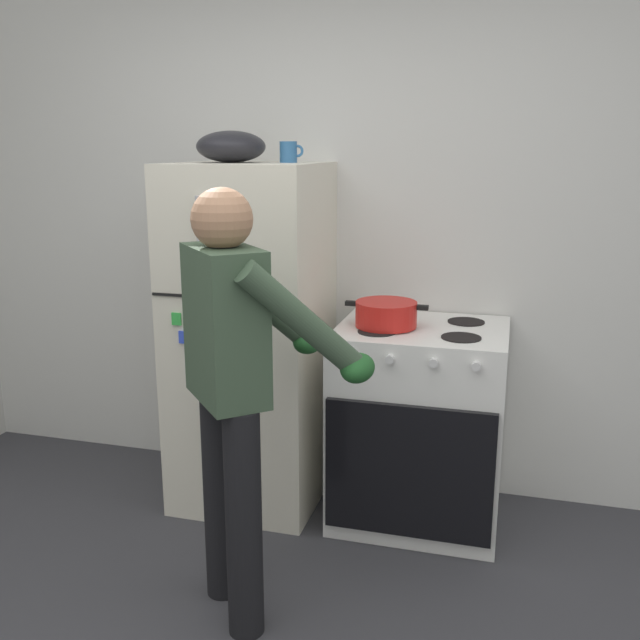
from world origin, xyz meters
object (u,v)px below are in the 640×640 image
stove_range (419,425)px  red_pot (386,314)px  coffee_mug (289,152)px  mixing_bowl (231,147)px  refrigerator (252,337)px  person_cook (237,371)px

stove_range → red_pot: size_ratio=2.50×
stove_range → coffee_mug: coffee_mug is taller
stove_range → mixing_bowl: bearing=179.3°
red_pot → mixing_bowl: mixing_bowl is taller
refrigerator → mixing_bowl: (-0.08, 0.00, 0.90)m
person_cook → coffee_mug: (-0.10, 0.93, 0.75)m
red_pot → refrigerator: bearing=175.7°
coffee_mug → mixing_bowl: bearing=-169.2°
refrigerator → mixing_bowl: 0.90m
coffee_mug → mixing_bowl: 0.27m
person_cook → red_pot: bearing=65.5°
red_pot → coffee_mug: size_ratio=3.36×
person_cook → red_pot: 0.92m
stove_range → refrigerator: bearing=179.3°
red_pot → coffee_mug: (-0.48, 0.10, 0.71)m
red_pot → person_cook: bearing=-114.5°
stove_range → mixing_bowl: size_ratio=2.96×
stove_range → person_cook: person_cook is taller
red_pot → coffee_mug: coffee_mug is taller
refrigerator → mixing_bowl: bearing=179.8°
refrigerator → red_pot: size_ratio=4.41×
refrigerator → person_cook: size_ratio=1.04×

